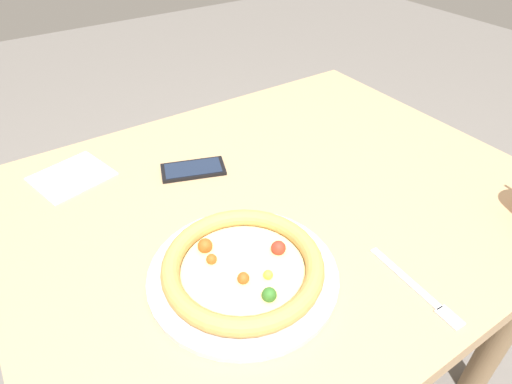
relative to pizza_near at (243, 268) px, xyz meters
name	(u,v)px	position (x,y,z in m)	size (l,w,h in m)	color
ground_plane	(271,374)	(0.19, 0.16, -0.77)	(8.00, 8.00, 0.00)	#66605B
dining_table	(276,231)	(0.19, 0.16, -0.13)	(1.16, 0.94, 0.75)	tan
pizza_near	(243,268)	(0.00, 0.00, 0.00)	(0.34, 0.34, 0.05)	#B7B7BC
paper_napkin	(72,176)	(-0.17, 0.48, -0.02)	(0.16, 0.14, 0.00)	white
fork	(418,289)	(0.24, -0.19, -0.02)	(0.03, 0.20, 0.00)	silver
cell_phone	(193,169)	(0.08, 0.35, -0.02)	(0.17, 0.12, 0.01)	black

